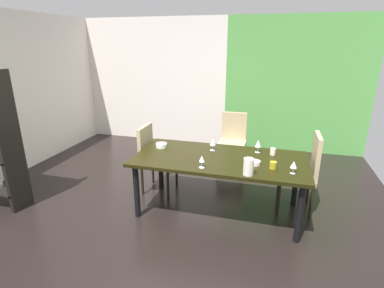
{
  "coord_description": "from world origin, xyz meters",
  "views": [
    {
      "loc": [
        1.18,
        -2.91,
        2.04
      ],
      "look_at": [
        0.24,
        0.47,
        0.85
      ],
      "focal_mm": 28.0,
      "sensor_mm": 36.0,
      "label": 1
    }
  ],
  "objects_px": {
    "chair_left_far": "(154,156)",
    "pitcher_north": "(249,167)",
    "chair_head_far": "(233,138)",
    "wine_glass_rear": "(202,159)",
    "wine_glass_right": "(258,144)",
    "serving_bowl_center": "(161,145)",
    "wine_glass_front": "(294,165)",
    "cup_west": "(273,165)",
    "dining_table": "(220,163)",
    "cup_east": "(273,152)",
    "chair_right_far": "(304,170)",
    "wine_glass_near_shelf": "(213,142)",
    "serving_bowl_left": "(255,163)"
  },
  "relations": [
    {
      "from": "chair_left_far",
      "to": "pitcher_north",
      "type": "xyz_separation_m",
      "value": [
        1.38,
        -0.73,
        0.29
      ]
    },
    {
      "from": "chair_head_far",
      "to": "wine_glass_rear",
      "type": "xyz_separation_m",
      "value": [
        -0.1,
        -1.79,
        0.3
      ]
    },
    {
      "from": "wine_glass_right",
      "to": "serving_bowl_center",
      "type": "relative_size",
      "value": 1.12
    },
    {
      "from": "wine_glass_front",
      "to": "chair_head_far",
      "type": "bearing_deg",
      "value": 117.36
    },
    {
      "from": "chair_left_far",
      "to": "wine_glass_front",
      "type": "bearing_deg",
      "value": 72.58
    },
    {
      "from": "chair_head_far",
      "to": "cup_west",
      "type": "distance_m",
      "value": 1.76
    },
    {
      "from": "dining_table",
      "to": "cup_west",
      "type": "xyz_separation_m",
      "value": [
        0.62,
        -0.18,
        0.11
      ]
    },
    {
      "from": "serving_bowl_center",
      "to": "cup_west",
      "type": "bearing_deg",
      "value": -13.21
    },
    {
      "from": "wine_glass_right",
      "to": "cup_east",
      "type": "distance_m",
      "value": 0.2
    },
    {
      "from": "chair_head_far",
      "to": "wine_glass_right",
      "type": "distance_m",
      "value": 1.26
    },
    {
      "from": "chair_right_far",
      "to": "serving_bowl_center",
      "type": "bearing_deg",
      "value": 95.24
    },
    {
      "from": "wine_glass_rear",
      "to": "pitcher_north",
      "type": "relative_size",
      "value": 0.78
    },
    {
      "from": "chair_right_far",
      "to": "dining_table",
      "type": "bearing_deg",
      "value": 107.93
    },
    {
      "from": "wine_glass_rear",
      "to": "cup_east",
      "type": "relative_size",
      "value": 1.72
    },
    {
      "from": "wine_glass_right",
      "to": "pitcher_north",
      "type": "distance_m",
      "value": 0.71
    },
    {
      "from": "wine_glass_rear",
      "to": "wine_glass_near_shelf",
      "type": "height_order",
      "value": "wine_glass_near_shelf"
    },
    {
      "from": "wine_glass_front",
      "to": "dining_table",
      "type": "bearing_deg",
      "value": 163.29
    },
    {
      "from": "chair_left_far",
      "to": "wine_glass_right",
      "type": "distance_m",
      "value": 1.46
    },
    {
      "from": "pitcher_north",
      "to": "serving_bowl_left",
      "type": "bearing_deg",
      "value": 80.97
    },
    {
      "from": "wine_glass_front",
      "to": "cup_east",
      "type": "height_order",
      "value": "wine_glass_front"
    },
    {
      "from": "wine_glass_near_shelf",
      "to": "pitcher_north",
      "type": "relative_size",
      "value": 0.88
    },
    {
      "from": "serving_bowl_left",
      "to": "cup_east",
      "type": "relative_size",
      "value": 1.48
    },
    {
      "from": "dining_table",
      "to": "wine_glass_front",
      "type": "height_order",
      "value": "wine_glass_front"
    },
    {
      "from": "chair_head_far",
      "to": "cup_east",
      "type": "xyz_separation_m",
      "value": [
        0.65,
        -1.16,
        0.24
      ]
    },
    {
      "from": "cup_west",
      "to": "pitcher_north",
      "type": "relative_size",
      "value": 0.44
    },
    {
      "from": "dining_table",
      "to": "chair_head_far",
      "type": "relative_size",
      "value": 2.19
    },
    {
      "from": "wine_glass_near_shelf",
      "to": "serving_bowl_left",
      "type": "xyz_separation_m",
      "value": [
        0.56,
        -0.33,
        -0.09
      ]
    },
    {
      "from": "wine_glass_rear",
      "to": "serving_bowl_center",
      "type": "relative_size",
      "value": 0.97
    },
    {
      "from": "chair_head_far",
      "to": "wine_glass_right",
      "type": "bearing_deg",
      "value": 112.43
    },
    {
      "from": "serving_bowl_left",
      "to": "wine_glass_right",
      "type": "bearing_deg",
      "value": 89.77
    },
    {
      "from": "dining_table",
      "to": "wine_glass_right",
      "type": "bearing_deg",
      "value": 35.51
    },
    {
      "from": "cup_west",
      "to": "wine_glass_rear",
      "type": "bearing_deg",
      "value": -166.76
    },
    {
      "from": "wine_glass_near_shelf",
      "to": "pitcher_north",
      "type": "xyz_separation_m",
      "value": [
        0.51,
        -0.63,
        -0.02
      ]
    },
    {
      "from": "chair_right_far",
      "to": "wine_glass_right",
      "type": "distance_m",
      "value": 0.65
    },
    {
      "from": "serving_bowl_center",
      "to": "chair_right_far",
      "type": "bearing_deg",
      "value": 5.24
    },
    {
      "from": "cup_west",
      "to": "cup_east",
      "type": "bearing_deg",
      "value": 91.46
    },
    {
      "from": "chair_right_far",
      "to": "wine_glass_right",
      "type": "relative_size",
      "value": 6.14
    },
    {
      "from": "chair_head_far",
      "to": "wine_glass_near_shelf",
      "type": "distance_m",
      "value": 1.25
    },
    {
      "from": "wine_glass_near_shelf",
      "to": "cup_east",
      "type": "relative_size",
      "value": 1.93
    },
    {
      "from": "wine_glass_rear",
      "to": "cup_west",
      "type": "bearing_deg",
      "value": 13.24
    },
    {
      "from": "wine_glass_rear",
      "to": "chair_left_far",
      "type": "bearing_deg",
      "value": 141.6
    },
    {
      "from": "wine_glass_right",
      "to": "serving_bowl_left",
      "type": "height_order",
      "value": "wine_glass_right"
    },
    {
      "from": "serving_bowl_center",
      "to": "wine_glass_front",
      "type": "bearing_deg",
      "value": -13.93
    },
    {
      "from": "chair_right_far",
      "to": "wine_glass_right",
      "type": "bearing_deg",
      "value": 92.18
    },
    {
      "from": "dining_table",
      "to": "serving_bowl_center",
      "type": "height_order",
      "value": "serving_bowl_center"
    },
    {
      "from": "wine_glass_right",
      "to": "cup_east",
      "type": "xyz_separation_m",
      "value": [
        0.19,
        -0.04,
        -0.07
      ]
    },
    {
      "from": "dining_table",
      "to": "wine_glass_near_shelf",
      "type": "bearing_deg",
      "value": 121.6
    },
    {
      "from": "wine_glass_rear",
      "to": "chair_head_far",
      "type": "bearing_deg",
      "value": 86.88
    },
    {
      "from": "chair_head_far",
      "to": "cup_east",
      "type": "relative_size",
      "value": 11.32
    },
    {
      "from": "chair_head_far",
      "to": "dining_table",
      "type": "bearing_deg",
      "value": 91.64
    }
  ]
}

